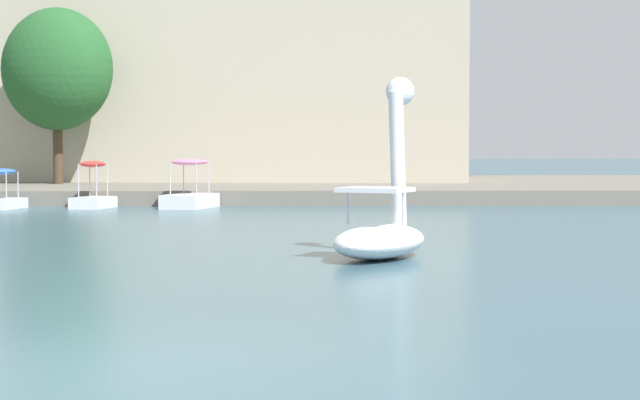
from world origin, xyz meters
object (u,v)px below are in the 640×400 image
at_px(pedal_boat_blue, 3,196).
at_px(pedal_boat_red, 93,194).
at_px(tree_sapling_by_fence, 57,69).
at_px(parked_van, 154,158).
at_px(swan_boat, 382,224).
at_px(pedal_boat_pink, 190,193).

bearing_deg(pedal_boat_blue, pedal_boat_red, 5.84).
bearing_deg(tree_sapling_by_fence, parked_van, 60.95).
xyz_separation_m(swan_boat, parked_van, (-7.85, 30.35, 0.91)).
distance_m(swan_boat, tree_sapling_by_fence, 27.45).
bearing_deg(pedal_boat_blue, tree_sapling_by_fence, 91.23).
xyz_separation_m(pedal_boat_pink, pedal_boat_blue, (-5.90, -0.31, -0.06)).
height_order(pedal_boat_pink, tree_sapling_by_fence, tree_sapling_by_fence).
distance_m(pedal_boat_red, parked_van, 14.30).
bearing_deg(pedal_boat_pink, parked_van, 101.85).
relative_size(swan_boat, pedal_boat_blue, 1.68).
distance_m(swan_boat, pedal_boat_red, 17.94).
distance_m(pedal_boat_blue, parked_van, 14.88).
bearing_deg(pedal_boat_red, swan_boat, -63.69).
height_order(swan_boat, pedal_boat_blue, swan_boat).
relative_size(swan_boat, tree_sapling_by_fence, 0.45).
relative_size(swan_boat, pedal_boat_pink, 1.22).
bearing_deg(pedal_boat_pink, swan_boat, -73.22).
xyz_separation_m(pedal_boat_blue, parked_van, (2.91, 14.55, 1.09)).
height_order(pedal_boat_pink, parked_van, parked_van).
relative_size(swan_boat, pedal_boat_red, 1.69).
xyz_separation_m(pedal_boat_pink, pedal_boat_red, (-3.10, -0.02, -0.02)).
xyz_separation_m(pedal_boat_red, pedal_boat_blue, (-2.80, -0.29, -0.04)).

